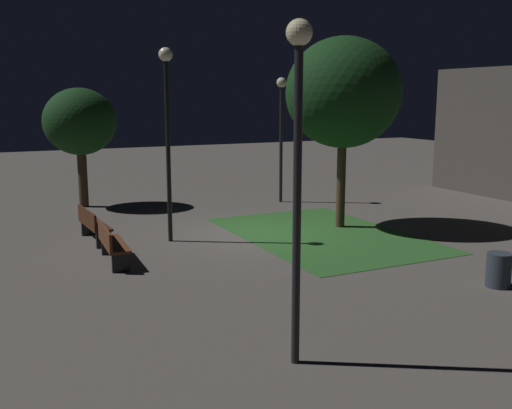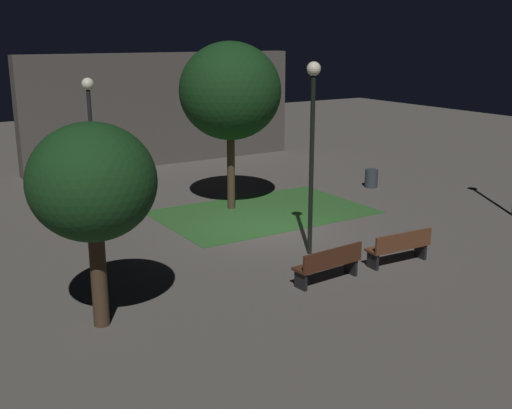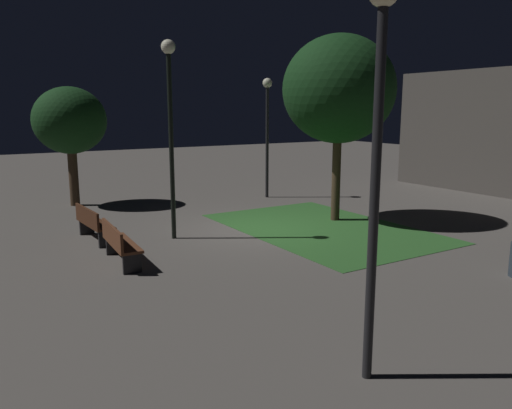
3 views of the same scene
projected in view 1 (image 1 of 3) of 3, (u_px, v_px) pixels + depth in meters
ground_plane at (256, 234)px, 16.56m from camera, size 60.00×60.00×0.00m
grass_lawn at (323, 235)px, 16.52m from camera, size 6.82×4.43×0.01m
bench_by_lamp at (92, 224)px, 15.66m from camera, size 1.83×0.59×0.88m
bench_corner at (111, 243)px, 13.62m from camera, size 1.82×0.58×0.88m
tree_right_canopy at (80, 122)px, 20.23m from camera, size 2.49×2.49×4.14m
tree_tall_center at (343, 93)px, 16.81m from camera, size 3.33×3.33×5.53m
lamp_post_path_center at (281, 118)px, 21.16m from camera, size 0.36×0.36×4.51m
lamp_post_near_wall at (298, 139)px, 7.99m from camera, size 0.36×0.36×4.84m
lamp_post_plaza_east at (167, 114)px, 15.19m from camera, size 0.36×0.36×5.07m
trash_bin at (499, 270)px, 11.94m from camera, size 0.49×0.49×0.71m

